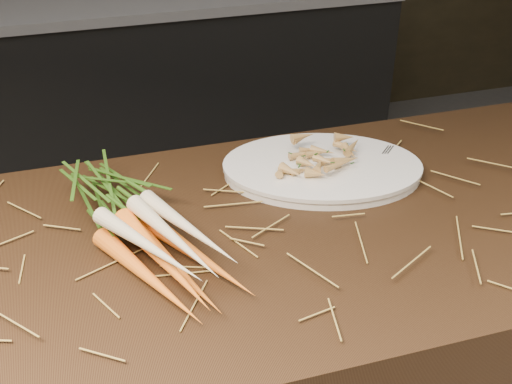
# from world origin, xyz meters

# --- Properties ---
(back_counter) EXTENTS (1.82, 0.62, 0.84)m
(back_counter) POSITION_xyz_m (0.30, 2.18, 0.42)
(back_counter) COLOR black
(back_counter) RESTS_ON ground
(straw_bedding) EXTENTS (1.40, 0.60, 0.02)m
(straw_bedding) POSITION_xyz_m (0.00, 0.30, 0.91)
(straw_bedding) COLOR olive
(straw_bedding) RESTS_ON main_counter
(root_veg_bunch) EXTENTS (0.35, 0.54, 0.10)m
(root_veg_bunch) POSITION_xyz_m (-0.16, 0.37, 0.95)
(root_veg_bunch) COLOR orange
(root_veg_bunch) RESTS_ON main_counter
(serving_platter) EXTENTS (0.47, 0.38, 0.02)m
(serving_platter) POSITION_xyz_m (0.25, 0.45, 0.91)
(serving_platter) COLOR white
(serving_platter) RESTS_ON main_counter
(roasted_veg_heap) EXTENTS (0.23, 0.20, 0.05)m
(roasted_veg_heap) POSITION_xyz_m (0.25, 0.45, 0.94)
(roasted_veg_heap) COLOR #A0793A
(roasted_veg_heap) RESTS_ON serving_platter
(serving_fork) EXTENTS (0.12, 0.12, 0.00)m
(serving_fork) POSITION_xyz_m (0.39, 0.39, 0.92)
(serving_fork) COLOR silver
(serving_fork) RESTS_ON serving_platter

